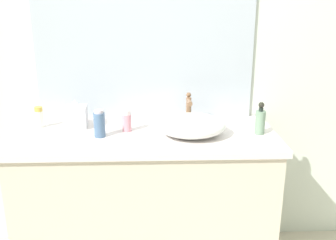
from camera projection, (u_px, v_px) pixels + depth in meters
The scene contains 10 objects.
bathroom_wall_rear at pixel (144, 42), 2.31m from camera, with size 6.00×0.06×2.60m, color silver.
vanity_counter at pixel (146, 202), 2.26m from camera, with size 1.43×0.59×0.85m.
wall_mirror_panel at pixel (144, 30), 2.25m from camera, with size 1.28×0.01×1.04m, color #B2BCC6.
sink_basin at pixel (192, 125), 2.08m from camera, with size 0.37×0.31×0.11m, color white.
faucet at pixel (189, 107), 2.23m from camera, with size 0.03×0.12×0.19m.
soap_dispenser at pixel (260, 121), 2.09m from camera, with size 0.05×0.05×0.18m.
lotion_bottle at pixel (99, 124), 2.05m from camera, with size 0.06×0.06×0.15m.
perfume_bottle at pixel (127, 121), 2.14m from camera, with size 0.05×0.05×0.12m.
spray_can at pixel (39, 117), 2.20m from camera, with size 0.05×0.05×0.12m.
tissue_box at pixel (76, 116), 2.20m from camera, with size 0.13×0.13×0.16m.
Camera 1 is at (0.06, -1.61, 1.57)m, focal length 41.79 mm.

